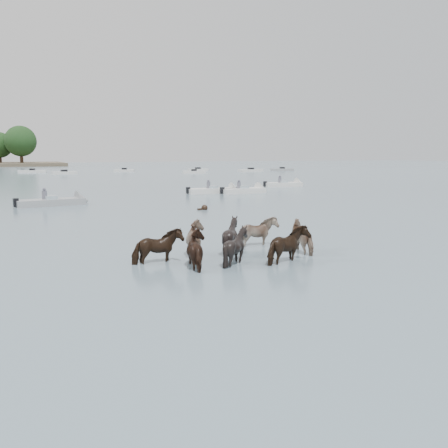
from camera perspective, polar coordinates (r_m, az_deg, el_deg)
name	(u,v)px	position (r m, az deg, el deg)	size (l,w,h in m)	color
ground	(267,266)	(16.27, 5.18, -4.99)	(400.00, 400.00, 0.00)	#4C616D
pony_herd	(235,244)	(17.40, 1.38, -2.40)	(7.57, 4.29, 1.62)	black
swimming_pony	(204,208)	(32.23, -2.43, 1.91)	(0.72, 0.44, 0.44)	black
motorboat_b	(61,202)	(37.30, -18.99, 2.54)	(5.47, 2.39, 1.92)	gray
motorboat_c	(220,191)	(46.04, -0.53, 4.04)	(5.55, 1.84, 1.92)	silver
motorboat_d	(249,191)	(46.15, 3.03, 4.04)	(5.13, 1.91, 1.92)	silver
motorboat_e	(289,184)	(55.67, 7.76, 4.73)	(5.06, 2.37, 1.92)	silver
distant_flotilla	(53,173)	(92.46, -19.89, 5.78)	(100.57, 26.19, 0.93)	silver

